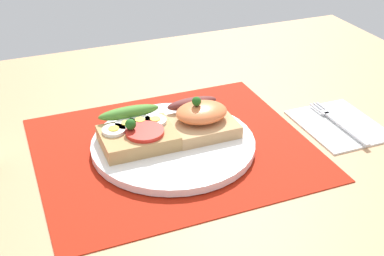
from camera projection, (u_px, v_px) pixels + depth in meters
ground_plane at (174, 158)px, 77.31cm from camera, size 120.00×90.00×3.20cm
placemat at (173, 148)px, 76.42cm from camera, size 39.93×34.16×0.30cm
plate at (173, 144)px, 76.06cm from camera, size 24.27×24.27×1.14cm
sandwich_egg_tomato at (137, 132)px, 74.67cm from camera, size 10.67×9.62×4.35cm
sandwich_salmon at (201, 118)px, 77.50cm from camera, size 9.63×9.43×5.78cm
napkin at (339, 124)px, 82.34cm from camera, size 11.87×14.23×0.60cm
fork at (337, 121)px, 82.12cm from camera, size 1.62×14.49×0.32cm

